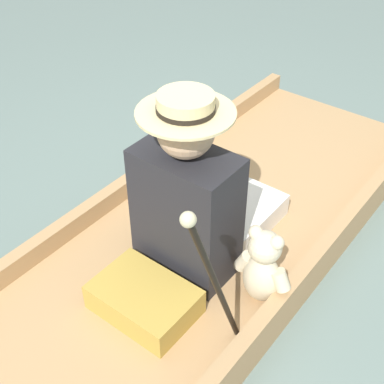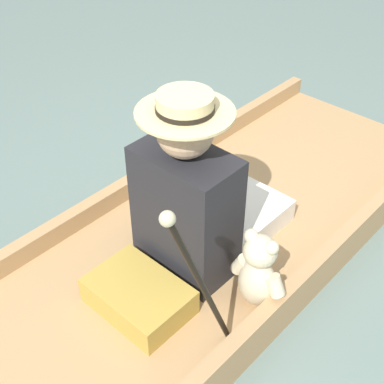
% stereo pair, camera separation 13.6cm
% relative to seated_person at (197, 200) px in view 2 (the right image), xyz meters
% --- Properties ---
extents(ground_plane, '(16.00, 16.00, 0.00)m').
position_rel_seated_person_xyz_m(ground_plane, '(-0.04, 0.16, -0.40)').
color(ground_plane, slate).
extents(punt_boat, '(1.02, 2.75, 0.20)m').
position_rel_seated_person_xyz_m(punt_boat, '(-0.04, 0.16, -0.34)').
color(punt_boat, tan).
rests_on(punt_boat, ground_plane).
extents(seat_cushion, '(0.38, 0.27, 0.11)m').
position_rel_seated_person_xyz_m(seat_cushion, '(0.03, -0.36, -0.24)').
color(seat_cushion, '#B7933D').
rests_on(seat_cushion, punt_boat).
extents(seated_person, '(0.40, 0.71, 0.79)m').
position_rel_seated_person_xyz_m(seated_person, '(0.00, 0.00, 0.00)').
color(seated_person, white).
rests_on(seated_person, punt_boat).
extents(teddy_bear, '(0.25, 0.14, 0.35)m').
position_rel_seated_person_xyz_m(teddy_bear, '(0.34, -0.04, -0.14)').
color(teddy_bear, beige).
rests_on(teddy_bear, punt_boat).
extents(wine_glass, '(0.07, 0.07, 0.22)m').
position_rel_seated_person_xyz_m(wine_glass, '(-0.35, 0.26, -0.17)').
color(wine_glass, silver).
rests_on(wine_glass, punt_boat).
extents(walking_cane, '(0.04, 0.32, 0.78)m').
position_rel_seated_person_xyz_m(walking_cane, '(0.37, -0.41, 0.16)').
color(walking_cane, black).
rests_on(walking_cane, punt_boat).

